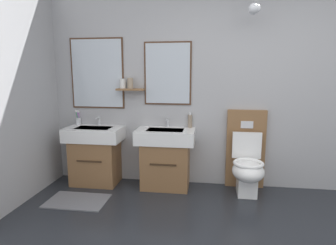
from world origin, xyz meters
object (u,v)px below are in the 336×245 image
(vanity_sink_right, at_px, (166,156))
(toilet, at_px, (247,162))
(vanity_sink_left, at_px, (95,153))
(soap_dispenser, at_px, (190,121))
(toothbrush_cup, at_px, (78,121))

(vanity_sink_right, relative_size, toilet, 0.76)
(vanity_sink_right, distance_m, toilet, 1.01)
(vanity_sink_left, height_order, vanity_sink_right, same)
(vanity_sink_right, xyz_separation_m, soap_dispenser, (0.29, 0.16, 0.44))
(toilet, xyz_separation_m, soap_dispenser, (-0.71, 0.17, 0.47))
(toothbrush_cup, distance_m, soap_dispenser, 1.52)
(vanity_sink_left, xyz_separation_m, toilet, (1.94, -0.01, -0.03))
(vanity_sink_right, xyz_separation_m, toothbrush_cup, (-1.22, 0.15, 0.41))
(toilet, xyz_separation_m, toothbrush_cup, (-2.23, 0.16, 0.44))
(vanity_sink_right, bearing_deg, vanity_sink_left, 180.00)
(vanity_sink_left, xyz_separation_m, soap_dispenser, (1.23, 0.16, 0.44))
(vanity_sink_right, distance_m, toothbrush_cup, 1.30)
(toilet, height_order, soap_dispenser, toilet)
(toothbrush_cup, bearing_deg, toilet, -4.12)
(vanity_sink_left, bearing_deg, soap_dispenser, 7.25)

